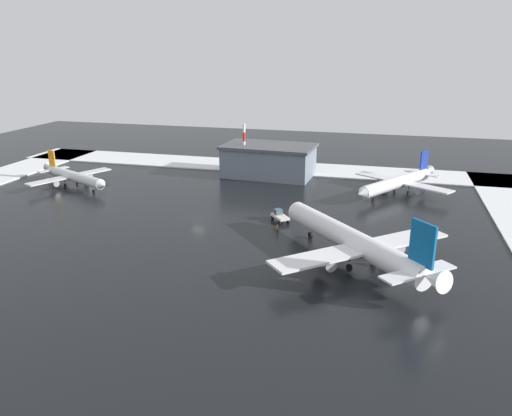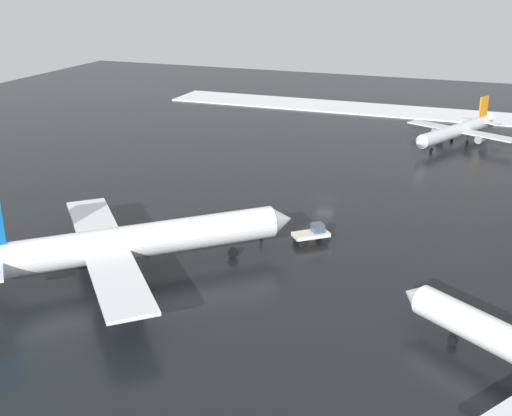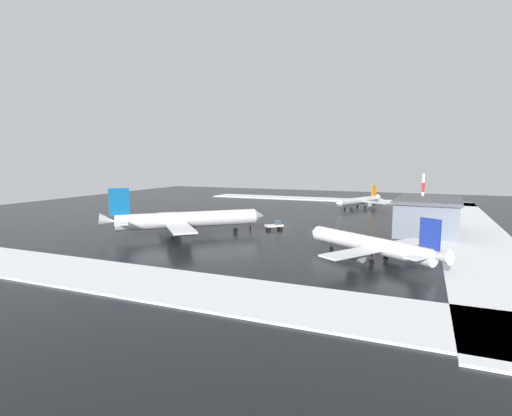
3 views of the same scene
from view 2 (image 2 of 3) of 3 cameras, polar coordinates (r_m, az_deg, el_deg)
ground_plane at (r=98.63m, az=6.17°, el=0.87°), size 240.00×240.00×0.00m
snow_bank_right at (r=162.08m, az=12.40°, el=8.41°), size 14.00×116.00×0.32m
airplane_parked_portside at (r=74.05m, az=-11.47°, el=-3.04°), size 30.60×32.31×11.90m
airplane_distant_tail at (r=134.10m, az=17.38°, el=6.57°), size 25.90×22.02×8.21m
pushback_tug at (r=82.23m, az=5.07°, el=-2.25°), size 4.63×4.95×2.50m
ground_crew_beside_wing at (r=83.36m, az=0.47°, el=-2.07°), size 0.36×0.36×1.71m
ground_crew_by_nose_gear at (r=81.45m, az=-9.69°, el=-2.95°), size 0.36×0.36×1.71m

